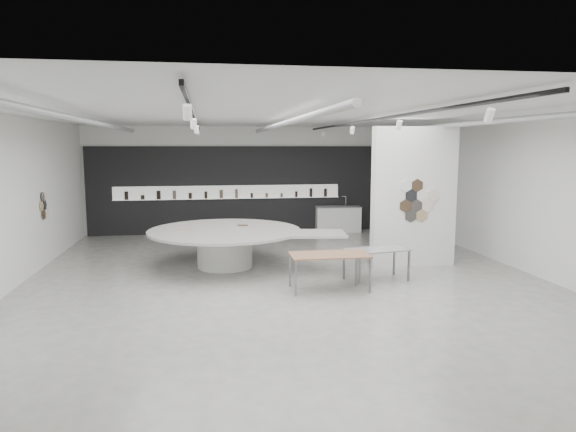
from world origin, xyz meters
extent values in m
cube|color=#A09F96|center=(0.00, 0.00, -0.01)|extent=(12.00, 14.00, 0.01)
cube|color=silver|center=(0.00, 0.00, 3.80)|extent=(12.00, 14.00, 0.01)
cube|color=white|center=(0.00, 7.00, 1.90)|extent=(12.00, 0.01, 3.80)
cube|color=white|center=(0.00, -7.00, 1.90)|extent=(12.00, 0.01, 3.80)
cube|color=white|center=(6.00, 0.00, 1.90)|extent=(0.01, 14.00, 3.80)
cube|color=white|center=(-6.00, 0.00, 1.90)|extent=(0.01, 14.00, 3.80)
cylinder|color=#939396|center=(-4.20, 0.50, 3.62)|extent=(0.12, 12.00, 0.12)
cylinder|color=#939396|center=(0.00, 0.50, 3.62)|extent=(0.12, 12.00, 0.12)
cylinder|color=#939396|center=(4.20, 0.50, 3.62)|extent=(0.12, 12.00, 0.12)
cube|color=black|center=(-2.00, 0.00, 3.70)|extent=(0.05, 13.00, 0.06)
cylinder|color=white|center=(-2.00, -5.00, 3.52)|extent=(0.11, 0.18, 0.21)
cylinder|color=white|center=(-2.00, -1.70, 3.52)|extent=(0.11, 0.18, 0.21)
cylinder|color=white|center=(-2.00, 1.60, 3.52)|extent=(0.11, 0.18, 0.21)
cylinder|color=white|center=(-2.00, 4.90, 3.52)|extent=(0.11, 0.18, 0.21)
cube|color=black|center=(2.00, 0.00, 3.70)|extent=(0.05, 13.00, 0.06)
cylinder|color=white|center=(2.00, -5.00, 3.52)|extent=(0.11, 0.18, 0.21)
cylinder|color=white|center=(2.00, -1.70, 3.52)|extent=(0.11, 0.18, 0.21)
cylinder|color=white|center=(2.00, 1.60, 3.52)|extent=(0.11, 0.18, 0.21)
cylinder|color=white|center=(2.00, 4.90, 3.52)|extent=(0.11, 0.18, 0.21)
cylinder|color=#463423|center=(-5.97, 2.50, 1.35)|extent=(0.03, 0.28, 0.28)
cylinder|color=white|center=(-5.97, 2.76, 1.35)|extent=(0.03, 0.28, 0.28)
cylinder|color=black|center=(-5.97, 2.63, 1.58)|extent=(0.03, 0.28, 0.28)
cylinder|color=tan|center=(-5.97, 2.37, 1.58)|extent=(0.03, 0.28, 0.28)
cylinder|color=black|center=(-5.97, 2.50, 1.81)|extent=(0.03, 0.28, 0.28)
cylinder|color=silver|center=(-5.97, 2.76, 1.81)|extent=(0.03, 0.28, 0.28)
cube|color=black|center=(0.00, 6.94, 1.55)|extent=(11.80, 0.10, 3.10)
cube|color=white|center=(-1.00, 6.87, 1.48)|extent=(8.00, 0.06, 0.46)
cube|color=white|center=(-1.00, 6.81, 1.25)|extent=(8.00, 0.18, 0.02)
cylinder|color=black|center=(-4.53, 6.81, 1.41)|extent=(0.13, 0.13, 0.29)
cylinder|color=black|center=(-3.99, 6.81, 1.34)|extent=(0.13, 0.13, 0.15)
cylinder|color=black|center=(-3.44, 6.81, 1.42)|extent=(0.14, 0.14, 0.30)
cylinder|color=brown|center=(-2.90, 6.81, 1.41)|extent=(0.12, 0.12, 0.29)
cylinder|color=black|center=(-2.36, 6.81, 1.37)|extent=(0.12, 0.12, 0.21)
cylinder|color=black|center=(-1.81, 6.81, 1.39)|extent=(0.10, 0.10, 0.25)
cylinder|color=brown|center=(-1.27, 6.81, 1.42)|extent=(0.12, 0.12, 0.30)
cylinder|color=brown|center=(-0.73, 6.81, 1.42)|extent=(0.10, 0.10, 0.31)
cylinder|color=black|center=(-0.19, 6.81, 1.35)|extent=(0.09, 0.09, 0.17)
cylinder|color=brown|center=(0.36, 6.81, 1.35)|extent=(0.10, 0.10, 0.16)
cylinder|color=brown|center=(0.90, 6.81, 1.34)|extent=(0.09, 0.09, 0.15)
cylinder|color=black|center=(1.44, 6.81, 1.37)|extent=(0.09, 0.09, 0.21)
cylinder|color=black|center=(1.99, 6.81, 1.42)|extent=(0.11, 0.11, 0.31)
cylinder|color=black|center=(2.53, 6.81, 1.41)|extent=(0.11, 0.11, 0.29)
cube|color=white|center=(3.50, 1.00, 1.80)|extent=(2.20, 0.35, 3.60)
cylinder|color=black|center=(3.50, 0.81, 1.60)|extent=(0.34, 0.03, 0.34)
cylinder|color=silver|center=(3.80, 0.81, 1.60)|extent=(0.34, 0.03, 0.34)
cylinder|color=#463423|center=(3.20, 0.81, 1.60)|extent=(0.34, 0.03, 0.34)
cylinder|color=white|center=(3.65, 0.81, 1.86)|extent=(0.34, 0.03, 0.34)
cylinder|color=black|center=(3.35, 0.81, 1.86)|extent=(0.34, 0.03, 0.34)
cylinder|color=tan|center=(3.65, 0.81, 1.34)|extent=(0.34, 0.03, 0.34)
cylinder|color=black|center=(3.35, 0.81, 1.34)|extent=(0.34, 0.03, 0.34)
cylinder|color=silver|center=(3.95, 0.81, 1.86)|extent=(0.34, 0.03, 0.34)
cylinder|color=#463423|center=(3.50, 0.81, 2.12)|extent=(0.34, 0.03, 0.34)
cylinder|color=white|center=(3.20, 0.81, 2.12)|extent=(0.34, 0.03, 0.34)
cylinder|color=white|center=(-1.35, 1.58, 0.46)|extent=(1.58, 1.58, 0.92)
cylinder|color=#ACA8A2|center=(-1.35, 1.58, 0.95)|extent=(4.37, 4.37, 0.07)
cube|color=#ACA8A2|center=(0.73, 0.77, 0.96)|extent=(1.86, 1.30, 0.06)
cube|color=tan|center=(-2.43, 1.72, 0.99)|extent=(0.29, 0.23, 0.01)
cube|color=#463423|center=(-0.84, 2.17, 0.99)|extent=(0.29, 0.23, 0.01)
cube|color=#92674B|center=(0.81, -0.91, 0.78)|extent=(1.69, 0.85, 0.03)
cube|color=slate|center=(0.00, -1.29, 0.38)|extent=(0.04, 0.04, 0.76)
cube|color=slate|center=(0.01, -0.53, 0.38)|extent=(0.04, 0.04, 0.76)
cube|color=slate|center=(1.61, -1.30, 0.38)|extent=(0.04, 0.04, 0.76)
cube|color=slate|center=(1.61, -0.54, 0.38)|extent=(0.04, 0.04, 0.76)
cube|color=gray|center=(2.09, -0.29, 0.72)|extent=(1.55, 0.97, 0.03)
cube|color=slate|center=(1.48, -0.73, 0.35)|extent=(0.05, 0.05, 0.71)
cube|color=slate|center=(1.36, -0.10, 0.35)|extent=(0.05, 0.05, 0.71)
cube|color=slate|center=(2.81, -0.47, 0.35)|extent=(0.05, 0.05, 0.71)
cube|color=slate|center=(2.69, 0.15, 0.35)|extent=(0.05, 0.05, 0.71)
cube|color=white|center=(2.95, 6.52, 0.45)|extent=(1.64, 0.73, 0.90)
cube|color=gray|center=(2.95, 6.52, 0.91)|extent=(1.68, 0.77, 0.03)
cylinder|color=silver|center=(3.26, 6.64, 1.11)|extent=(0.03, 0.03, 0.36)
cylinder|color=silver|center=(3.18, 6.65, 1.28)|extent=(0.16, 0.04, 0.02)
camera|label=1|loc=(-1.79, -11.50, 3.11)|focal=32.00mm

